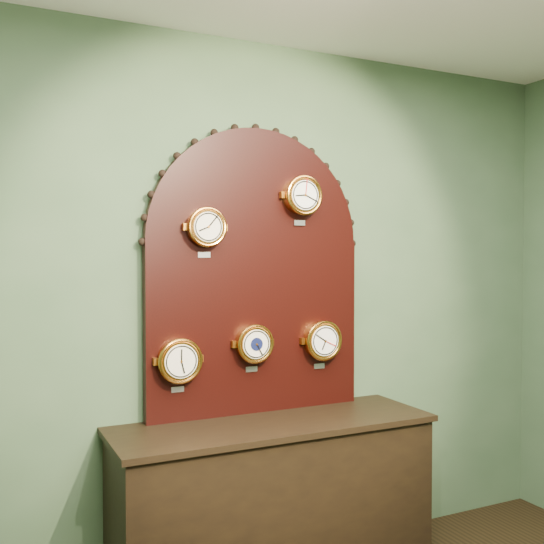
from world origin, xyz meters
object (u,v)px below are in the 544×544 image
shop_counter (274,506)px  hygrometer (179,361)px  tide_clock (322,340)px  display_board (256,262)px  arabic_clock (302,196)px  roman_clock (206,227)px  barometer (254,343)px

shop_counter → hygrometer: hygrometer is taller
tide_clock → display_board: bearing=169.8°
arabic_clock → hygrometer: (-0.69, -0.00, -0.84)m
roman_clock → arabic_clock: (0.55, -0.00, 0.18)m
shop_counter → tide_clock: (0.37, 0.15, 0.80)m
roman_clock → tide_clock: size_ratio=0.93×
display_board → tide_clock: size_ratio=5.63×
tide_clock → shop_counter: bearing=-157.5°
display_board → roman_clock: bearing=-167.6°
roman_clock → hygrometer: bearing=-179.7°
shop_counter → hygrometer: (-0.44, 0.15, 0.75)m
arabic_clock → tide_clock: 0.80m
display_board → arabic_clock: (0.25, -0.07, 0.36)m
hygrometer → shop_counter: bearing=-19.1°
display_board → barometer: size_ratio=5.97×
roman_clock → hygrometer: size_ratio=0.92×
roman_clock → arabic_clock: 0.57m
roman_clock → shop_counter: bearing=-27.2°
roman_clock → arabic_clock: size_ratio=0.95×
shop_counter → barometer: size_ratio=6.24×
shop_counter → hygrometer: bearing=160.9°
arabic_clock → barometer: size_ratio=1.04×
roman_clock → barometer: roman_clock is taller
roman_clock → tide_clock: roman_clock is taller
arabic_clock → hygrometer: 1.08m
shop_counter → arabic_clock: bearing=32.1°
roman_clock → barometer: 0.65m
display_board → barometer: bearing=-120.8°
shop_counter → display_board: display_board is taller
roman_clock → barometer: (0.26, -0.00, -0.60)m
barometer → display_board: bearing=59.2°
barometer → tide_clock: same height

